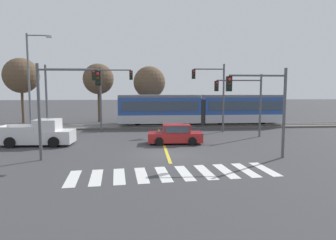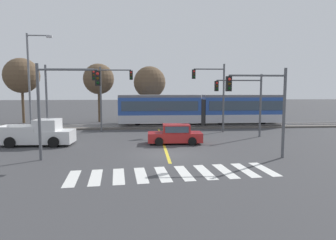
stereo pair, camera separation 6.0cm
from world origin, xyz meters
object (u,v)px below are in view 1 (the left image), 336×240
Objects in this scene: traffic_light_mid_right at (244,96)px; traffic_light_far_left at (111,89)px; traffic_light_near_right at (264,99)px; bare_tree_west at (98,79)px; sedan_crossing at (175,135)px; traffic_light_far_right at (214,88)px; bare_tree_east at (149,82)px; traffic_light_near_left at (61,96)px; pickup_truck at (39,134)px; street_lamp_west at (31,77)px; traffic_light_mid_left at (63,90)px; light_rail_tram at (201,109)px.

traffic_light_far_left reaches higher than traffic_light_mid_right.
bare_tree_west is at bearing 121.38° from traffic_light_near_right.
sedan_crossing is 0.63× the size of traffic_light_far_right.
traffic_light_far_right is 3.84m from traffic_light_mid_right.
traffic_light_near_right is 22.20m from bare_tree_east.
traffic_light_near_right is at bearing -87.69° from traffic_light_far_right.
traffic_light_near_left is 0.80× the size of bare_tree_east.
traffic_light_near_right is (15.28, -5.49, 2.82)m from pickup_truck.
bare_tree_east is (-8.12, 12.99, 1.43)m from traffic_light_mid_right.
traffic_light_near_left is (-13.72, -7.65, 0.18)m from traffic_light_mid_right.
street_lamp_west reaches higher than traffic_light_mid_right.
street_lamp_west reaches higher than sedan_crossing.
traffic_light_mid_left reaches higher than pickup_truck.
traffic_light_mid_right is 12.74m from traffic_light_far_left.
traffic_light_mid_right is (15.63, -0.20, -0.54)m from traffic_light_mid_left.
sedan_crossing is at bearing 132.11° from traffic_light_near_right.
light_rail_tram is 8.09m from traffic_light_mid_right.
street_lamp_west is at bearing 112.45° from pickup_truck.
street_lamp_west reaches higher than traffic_light_mid_left.
pickup_truck is at bearing 121.90° from traffic_light_near_left.
pickup_truck is at bearing -119.04° from bare_tree_east.
light_rail_tram is at bearing -25.17° from bare_tree_west.
street_lamp_west is at bearing -120.85° from bare_tree_west.
bare_tree_east reaches higher than sedan_crossing.
traffic_light_mid_right is (6.39, 2.79, 2.98)m from sedan_crossing.
light_rail_tram is at bearing 19.67° from traffic_light_far_left.
traffic_light_near_left reaches higher than pickup_truck.
traffic_light_far_left is 0.89× the size of bare_tree_east.
traffic_light_near_right is 0.74× the size of bare_tree_west.
light_rail_tram is 2.58× the size of bare_tree_east.
sedan_crossing is 0.68× the size of traffic_light_mid_left.
light_rail_tram is 8.48m from bare_tree_east.
sedan_crossing is at bearing -28.87° from street_lamp_west.
street_lamp_west is at bearing -144.46° from bare_tree_east.
pickup_truck is at bearing -97.76° from bare_tree_west.
light_rail_tram is at bearing 68.77° from sedan_crossing.
traffic_light_mid_left is 15.64m from traffic_light_mid_right.
street_lamp_west reaches higher than bare_tree_east.
traffic_light_mid_left is 0.98× the size of traffic_light_far_left.
light_rail_tram is 17.74m from pickup_truck.
bare_tree_east is at bearing 74.81° from traffic_light_near_left.
pickup_truck is 0.98× the size of traffic_light_mid_right.
traffic_light_near_left is 0.60× the size of street_lamp_west.
traffic_light_mid_left is at bearing -150.98° from light_rail_tram.
traffic_light_mid_left reaches higher than traffic_light_mid_right.
traffic_light_mid_left is 5.30m from traffic_light_far_left.
traffic_light_far_left reaches higher than pickup_truck.
street_lamp_west is 10.13m from bare_tree_west.
traffic_light_mid_right is at bearing -58.20° from traffic_light_far_right.
sedan_crossing is 0.78× the size of pickup_truck.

